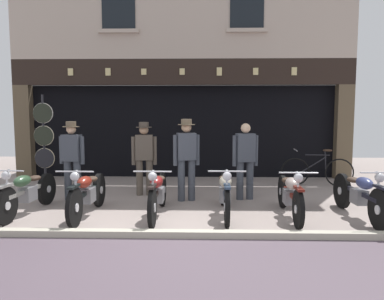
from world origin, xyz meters
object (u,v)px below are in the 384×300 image
object	(u,v)px
motorcycle_left	(87,193)
shopkeeper_center	(144,155)
tyre_sign_pole	(44,136)
leaning_bicycle	(317,171)
motorcycle_far_left	(27,191)
salesman_right	(186,155)
motorcycle_center_right	(290,194)
salesman_left	(72,157)
motorcycle_center	(225,192)
advert_board_near	(225,110)
motorcycle_center_left	(158,192)
motorcycle_right	(360,194)
assistant_far_right	(245,158)

from	to	relation	value
motorcycle_left	shopkeeper_center	world-z (taller)	shopkeeper_center
tyre_sign_pole	leaning_bicycle	xyz separation A→B (m)	(6.91, 0.14, -0.87)
motorcycle_far_left	salesman_right	bearing A→B (deg)	-153.84
motorcycle_center_right	salesman_right	distance (m)	2.30
shopkeeper_center	tyre_sign_pole	distance (m)	2.93
salesman_left	shopkeeper_center	bearing A→B (deg)	-150.33
motorcycle_center	advert_board_near	world-z (taller)	advert_board_near
salesman_right	advert_board_near	size ratio (longest dim) A/B	1.83
tyre_sign_pole	advert_board_near	xyz separation A→B (m)	(4.63, 1.42, 0.66)
salesman_left	motorcycle_center_left	bearing A→B (deg)	158.61
motorcycle_left	motorcycle_center	distance (m)	2.46
motorcycle_right	leaning_bicycle	bearing A→B (deg)	-95.91
motorcycle_left	assistant_far_right	distance (m)	3.30
motorcycle_left	tyre_sign_pole	xyz separation A→B (m)	(-1.95, 2.80, 0.82)
salesman_left	assistant_far_right	xyz separation A→B (m)	(3.64, 0.18, -0.03)
assistant_far_right	motorcycle_center_left	bearing A→B (deg)	25.80
motorcycle_center	salesman_left	distance (m)	3.35
motorcycle_center_right	motorcycle_center_left	bearing A→B (deg)	1.02
motorcycle_center_right	leaning_bicycle	distance (m)	3.22
motorcycle_left	motorcycle_center_right	xyz separation A→B (m)	(3.60, 0.03, -0.01)
motorcycle_far_left	tyre_sign_pole	bearing A→B (deg)	-68.50
salesman_left	advert_board_near	distance (m)	4.63
motorcycle_center_right	leaning_bicycle	world-z (taller)	leaning_bicycle
motorcycle_far_left	salesman_right	size ratio (longest dim) A/B	1.17
motorcycle_center	motorcycle_far_left	bearing A→B (deg)	1.05
motorcycle_center_left	salesman_right	xyz separation A→B (m)	(0.47, 1.18, 0.53)
motorcycle_center	motorcycle_right	distance (m)	2.34
salesman_right	leaning_bicycle	xyz separation A→B (m)	(3.25, 1.72, -0.58)
motorcycle_center	leaning_bicycle	distance (m)	3.77
motorcycle_center_right	assistant_far_right	size ratio (longest dim) A/B	1.22
motorcycle_center_left	leaning_bicycle	size ratio (longest dim) A/B	1.17
salesman_left	tyre_sign_pole	distance (m)	2.07
motorcycle_right	advert_board_near	world-z (taller)	advert_board_near
motorcycle_center	salesman_right	distance (m)	1.42
assistant_far_right	tyre_sign_pole	xyz separation A→B (m)	(-4.91, 1.43, 0.35)
salesman_left	advert_board_near	world-z (taller)	advert_board_near
shopkeeper_center	salesman_right	xyz separation A→B (m)	(0.96, -0.50, 0.05)
motorcycle_center_right	advert_board_near	distance (m)	4.54
motorcycle_center_right	salesman_right	world-z (taller)	salesman_right
motorcycle_right	leaning_bicycle	xyz separation A→B (m)	(0.17, 2.98, -0.06)
shopkeeper_center	assistant_far_right	distance (m)	2.23
tyre_sign_pole	salesman_left	bearing A→B (deg)	-51.72
shopkeeper_center	salesman_left	bearing A→B (deg)	13.88
shopkeeper_center	assistant_far_right	size ratio (longest dim) A/B	1.01
motorcycle_center	advert_board_near	xyz separation A→B (m)	(0.22, 4.08, 1.48)
motorcycle_right	tyre_sign_pole	size ratio (longest dim) A/B	0.92
motorcycle_right	shopkeeper_center	bearing A→B (deg)	-26.18
assistant_far_right	tyre_sign_pole	distance (m)	5.12
motorcycle_center_right	motorcycle_right	world-z (taller)	motorcycle_right
salesman_right	assistant_far_right	size ratio (longest dim) A/B	1.06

